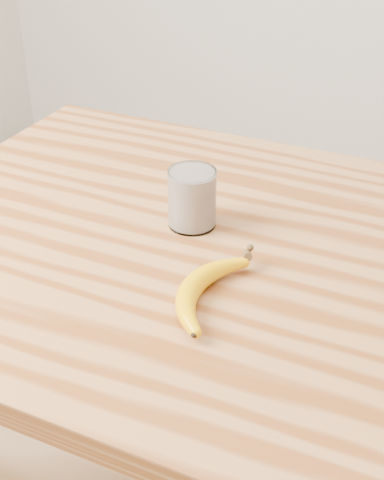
% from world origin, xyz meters
% --- Properties ---
extents(table, '(1.20, 0.80, 0.90)m').
position_xyz_m(table, '(0.00, 0.00, 0.77)').
color(table, '#9E6639').
rests_on(table, ground).
extents(smoothie_glass, '(0.08, 0.08, 0.10)m').
position_xyz_m(smoothie_glass, '(-0.12, 0.04, 0.95)').
color(smoothie_glass, white).
rests_on(smoothie_glass, table).
extents(banana, '(0.09, 0.25, 0.03)m').
position_xyz_m(banana, '(-0.04, -0.13, 0.92)').
color(banana, '#E69D00').
rests_on(banana, table).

